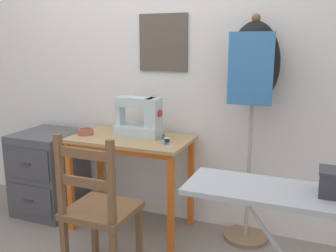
% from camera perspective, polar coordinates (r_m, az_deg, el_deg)
% --- Properties ---
extents(ground_plane, '(14.00, 14.00, 0.00)m').
position_cam_1_polar(ground_plane, '(2.90, -7.86, -17.10)').
color(ground_plane, gray).
extents(wall_back, '(10.00, 0.07, 2.55)m').
position_cam_1_polar(wall_back, '(3.02, -3.12, 9.67)').
color(wall_back, silver).
rests_on(wall_back, ground_plane).
extents(sewing_table, '(0.91, 0.50, 0.73)m').
position_cam_1_polar(sewing_table, '(2.84, -5.82, -3.99)').
color(sewing_table, tan).
rests_on(sewing_table, ground_plane).
extents(sewing_machine, '(0.36, 0.17, 0.32)m').
position_cam_1_polar(sewing_machine, '(2.82, -4.15, 1.19)').
color(sewing_machine, silver).
rests_on(sewing_machine, sewing_table).
extents(fabric_bowl, '(0.12, 0.12, 0.05)m').
position_cam_1_polar(fabric_bowl, '(2.96, -12.43, -0.83)').
color(fabric_bowl, '#B25647').
rests_on(fabric_bowl, sewing_table).
extents(scissors, '(0.11, 0.13, 0.01)m').
position_cam_1_polar(scissors, '(2.59, -0.15, -2.93)').
color(scissors, silver).
rests_on(scissors, sewing_table).
extents(thread_spool_near_machine, '(0.04, 0.04, 0.03)m').
position_cam_1_polar(thread_spool_near_machine, '(2.75, -0.70, -1.74)').
color(thread_spool_near_machine, '#2875C1').
rests_on(thread_spool_near_machine, sewing_table).
extents(thread_spool_mid_table, '(0.04, 0.04, 0.03)m').
position_cam_1_polar(thread_spool_mid_table, '(2.66, -0.15, -2.18)').
color(thread_spool_mid_table, black).
rests_on(thread_spool_mid_table, sewing_table).
extents(wooden_chair, '(0.40, 0.38, 0.93)m').
position_cam_1_polar(wooden_chair, '(2.35, -10.44, -12.59)').
color(wooden_chair, brown).
rests_on(wooden_chair, ground_plane).
extents(filing_cabinet, '(0.48, 0.52, 0.70)m').
position_cam_1_polar(filing_cabinet, '(3.37, -17.68, -6.71)').
color(filing_cabinet, '#4C4C51').
rests_on(filing_cabinet, ground_plane).
extents(dress_form, '(0.34, 0.32, 1.61)m').
position_cam_1_polar(dress_form, '(2.61, 12.87, 7.39)').
color(dress_form, '#846647').
rests_on(dress_form, ground_plane).
extents(ironing_board, '(1.06, 0.32, 0.82)m').
position_cam_1_polar(ironing_board, '(1.69, 20.98, -11.27)').
color(ironing_board, '#ADB2B7').
rests_on(ironing_board, ground_plane).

